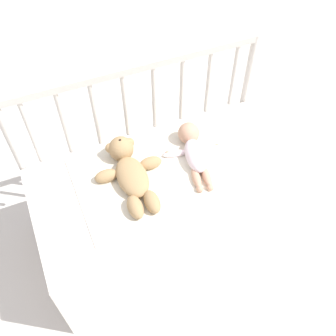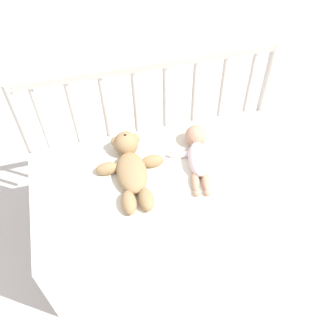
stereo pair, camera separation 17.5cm
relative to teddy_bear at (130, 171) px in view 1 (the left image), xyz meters
name	(u,v)px [view 1 (the left image)]	position (x,y,z in m)	size (l,w,h in m)	color
ground_plane	(169,230)	(0.17, -0.08, -0.53)	(12.00, 12.00, 0.00)	silver
crib_mattress	(169,207)	(0.17, -0.08, -0.29)	(1.30, 0.68, 0.48)	white
crib_rail	(140,109)	(0.17, 0.28, 0.10)	(1.30, 0.04, 0.89)	beige
blanket	(165,171)	(0.16, -0.03, -0.04)	(0.86, 0.53, 0.01)	silver
teddy_bear	(130,171)	(0.00, 0.00, 0.00)	(0.34, 0.46, 0.13)	tan
baby	(194,150)	(0.34, 0.00, -0.01)	(0.31, 0.40, 0.11)	white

